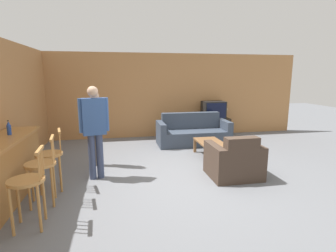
# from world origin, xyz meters

# --- Properties ---
(ground_plane) EXTENTS (24.00, 24.00, 0.00)m
(ground_plane) POSITION_xyz_m (0.00, 0.00, 0.00)
(ground_plane) COLOR slate
(wall_back) EXTENTS (9.40, 0.08, 2.60)m
(wall_back) POSITION_xyz_m (0.00, 3.69, 1.30)
(wall_back) COLOR #B27A47
(wall_back) RESTS_ON ground_plane
(wall_left) EXTENTS (0.08, 8.69, 2.60)m
(wall_left) POSITION_xyz_m (-3.28, 1.35, 1.30)
(wall_left) COLOR #B27A47
(wall_left) RESTS_ON ground_plane
(bar_chair_near) EXTENTS (0.47, 0.47, 1.03)m
(bar_chair_near) POSITION_xyz_m (-2.34, -1.15, 0.57)
(bar_chair_near) COLOR #B77F42
(bar_chair_near) RESTS_ON ground_plane
(bar_chair_mid) EXTENTS (0.50, 0.50, 1.03)m
(bar_chair_mid) POSITION_xyz_m (-2.34, -0.52, 0.57)
(bar_chair_mid) COLOR #B77F42
(bar_chair_mid) RESTS_ON ground_plane
(bar_chair_far) EXTENTS (0.53, 0.53, 1.03)m
(bar_chair_far) POSITION_xyz_m (-2.34, -0.01, 0.57)
(bar_chair_far) COLOR #B77F42
(bar_chair_far) RESTS_ON ground_plane
(couch_far) EXTENTS (2.02, 0.86, 0.86)m
(couch_far) POSITION_xyz_m (0.88, 2.52, 0.30)
(couch_far) COLOR #384251
(couch_far) RESTS_ON ground_plane
(armchair_near) EXTENTS (0.93, 0.82, 0.84)m
(armchair_near) POSITION_xyz_m (0.94, -0.06, 0.31)
(armchair_near) COLOR #423328
(armchair_near) RESTS_ON ground_plane
(coffee_table) EXTENTS (0.57, 1.00, 0.38)m
(coffee_table) POSITION_xyz_m (0.94, 1.23, 0.32)
(coffee_table) COLOR brown
(coffee_table) RESTS_ON ground_plane
(tv_unit) EXTENTS (1.02, 0.52, 0.58)m
(tv_unit) POSITION_xyz_m (1.79, 3.35, 0.29)
(tv_unit) COLOR #2D2319
(tv_unit) RESTS_ON ground_plane
(tv) EXTENTS (0.70, 0.50, 0.54)m
(tv) POSITION_xyz_m (1.79, 3.35, 0.85)
(tv) COLOR black
(tv) RESTS_ON tv_unit
(bottle) EXTENTS (0.07, 0.07, 0.24)m
(bottle) POSITION_xyz_m (-2.94, 0.08, 1.08)
(bottle) COLOR #234293
(bottle) RESTS_ON bar_counter
(table_lamp) EXTENTS (0.22, 0.22, 0.46)m
(table_lamp) POSITION_xyz_m (2.17, 3.35, 0.92)
(table_lamp) COLOR brown
(table_lamp) RESTS_ON tv_unit
(person_by_window) EXTENTS (0.46, 0.33, 1.59)m
(person_by_window) POSITION_xyz_m (-1.66, 1.11, 0.90)
(person_by_window) COLOR #756B5B
(person_by_window) RESTS_ON ground_plane
(person_by_counter) EXTENTS (0.52, 0.25, 1.73)m
(person_by_counter) POSITION_xyz_m (-1.63, 0.38, 0.99)
(person_by_counter) COLOR #384260
(person_by_counter) RESTS_ON ground_plane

